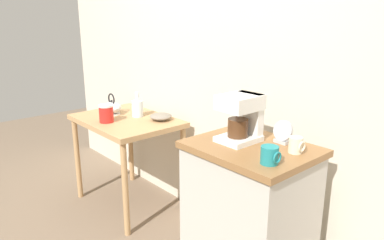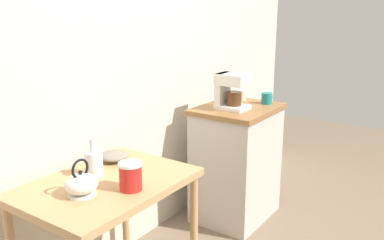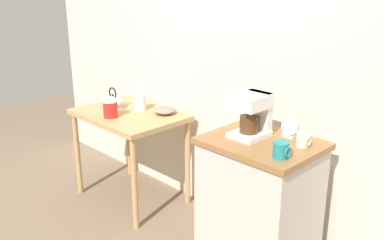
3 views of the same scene
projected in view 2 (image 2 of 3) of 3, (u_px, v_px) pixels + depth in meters
back_wall at (133, 41)px, 2.71m from camera, size 4.40×0.10×2.80m
wooden_table at (108, 199)px, 2.13m from camera, size 0.87×0.62×0.76m
kitchen_counter at (236, 162)px, 3.22m from camera, size 0.65×0.52×0.89m
bowl_stoneware at (114, 156)px, 2.37m from camera, size 0.17×0.17×0.06m
teakettle at (82, 184)px, 1.93m from camera, size 0.19×0.16×0.18m
glass_carafe_vase at (94, 163)px, 2.15m from camera, size 0.09×0.09×0.20m
canister_enamel at (131, 176)px, 1.99m from camera, size 0.11×0.11×0.14m
coffee_maker at (230, 90)px, 3.00m from camera, size 0.18×0.22×0.26m
mug_dark_teal at (267, 98)px, 3.19m from camera, size 0.09×0.08×0.09m
mug_small_cream at (242, 95)px, 3.31m from camera, size 0.08×0.07×0.08m
table_clock at (225, 95)px, 3.24m from camera, size 0.11×0.06×0.13m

